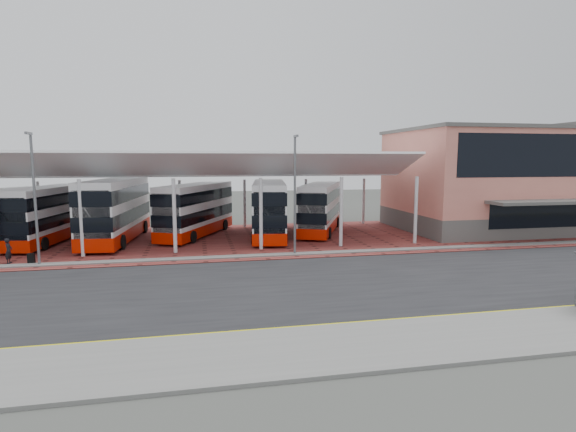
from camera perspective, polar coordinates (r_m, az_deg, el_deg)
The scene contains 18 objects.
ground at distance 24.35m, azimuth -0.57°, elevation -8.23°, with size 140.00×140.00×0.00m, color #3D3F3A.
road at distance 23.41m, azimuth -0.10°, elevation -8.85°, with size 120.00×14.00×0.02m, color black.
forecourt at distance 37.19m, azimuth -1.35°, elevation -2.80°, with size 72.00×16.00×0.06m, color brown.
sidewalk at distance 16.07m, azimuth 5.79°, elevation -16.33°, with size 120.00×4.00×0.14m, color slate.
north_kerb at distance 30.27m, azimuth -2.81°, elevation -5.04°, with size 120.00×0.80×0.14m, color slate.
yellow_line_near at distance 17.86m, azimuth 3.83°, elevation -13.99°, with size 120.00×0.12×0.01m, color #D8D500.
yellow_line_far at distance 18.13m, azimuth 3.57°, elevation -13.66°, with size 120.00×0.12×0.01m, color #D8D500.
canopy at distance 37.03m, azimuth -13.99°, elevation 5.92°, with size 37.00×11.63×7.07m.
terminal at distance 46.09m, azimuth 25.13°, elevation 4.24°, with size 18.40×14.40×9.25m.
lamp_west at distance 30.91m, azimuth -29.50°, elevation 2.33°, with size 0.16×0.90×8.07m.
lamp_east at distance 30.10m, azimuth 0.89°, elevation 3.15°, with size 0.16×0.90×8.07m.
bus_1 at distance 39.55m, azimuth -28.13°, elevation 0.14°, with size 4.10×10.77×4.33m.
bus_2 at distance 38.01m, azimuth -20.98°, elevation 0.67°, with size 3.90×12.05×4.88m.
bus_3 at distance 38.70m, azimuth -11.57°, elevation 0.74°, with size 6.65×10.68×4.38m.
bus_4 at distance 37.62m, azimuth -2.42°, elevation 0.85°, with size 4.21×11.35×4.57m.
bus_5 at distance 39.86m, azimuth 4.15°, elevation 0.99°, with size 6.35×10.52×4.30m.
pedestrian at distance 32.87m, azimuth -31.95°, elevation -3.78°, with size 0.57×0.38×1.57m, color black.
suitcase at distance 32.04m, azimuth -29.82°, elevation -4.73°, with size 0.39×0.28×0.66m, color black.
Camera 1 is at (-4.45, -23.05, 6.47)m, focal length 28.00 mm.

